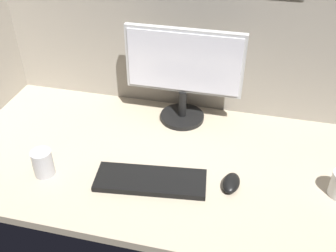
% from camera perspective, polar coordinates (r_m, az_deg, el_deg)
% --- Properties ---
extents(ground_plane, '(1.80, 0.80, 0.03)m').
position_cam_1_polar(ground_plane, '(1.42, 3.14, -5.27)').
color(ground_plane, tan).
extents(cubicle_wall_back, '(1.80, 0.06, 0.75)m').
position_cam_1_polar(cubicle_wall_back, '(1.54, 6.38, 15.04)').
color(cubicle_wall_back, gray).
rests_on(cubicle_wall_back, ground_plane).
extents(monitor, '(0.46, 0.18, 0.39)m').
position_cam_1_polar(monitor, '(1.51, 2.29, 8.03)').
color(monitor, black).
rests_on(monitor, ground_plane).
extents(keyboard, '(0.38, 0.17, 0.02)m').
position_cam_1_polar(keyboard, '(1.31, -2.56, -7.96)').
color(keyboard, black).
rests_on(keyboard, ground_plane).
extents(mouse, '(0.07, 0.10, 0.03)m').
position_cam_1_polar(mouse, '(1.31, 9.23, -8.21)').
color(mouse, black).
rests_on(mouse, ground_plane).
extents(mug_steel, '(0.07, 0.07, 0.10)m').
position_cam_1_polar(mug_steel, '(1.39, -17.84, -5.17)').
color(mug_steel, '#B2B2B7').
rests_on(mug_steel, ground_plane).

